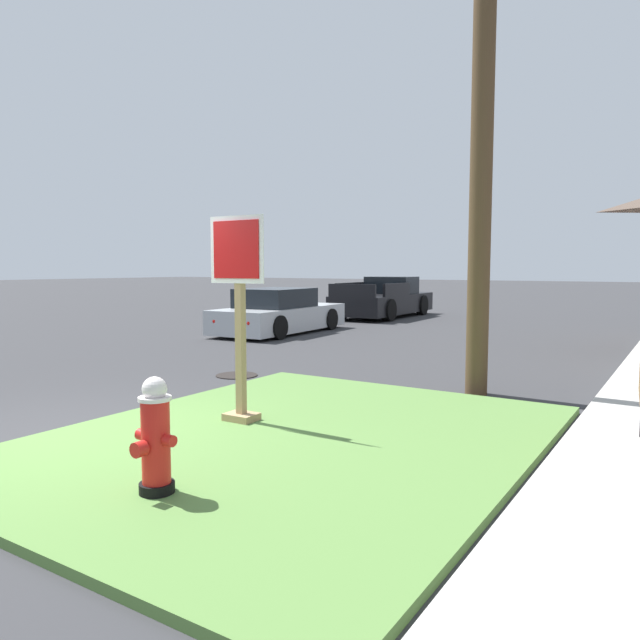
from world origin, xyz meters
name	(u,v)px	position (x,y,z in m)	size (l,w,h in m)	color
ground_plane	(58,440)	(0.00, 0.00, 0.00)	(160.00, 160.00, 0.00)	#333335
grass_corner_patch	(293,439)	(2.17, 1.27, 0.04)	(4.63, 5.88, 0.08)	#567F3D
fire_hydrant	(155,438)	(2.18, -0.60, 0.51)	(0.38, 0.34, 0.91)	black
stop_sign	(239,321)	(1.32, 1.43, 1.23)	(0.75, 0.28, 2.32)	#A3845B
manhole_cover	(237,375)	(-0.84, 3.88, 0.01)	(0.70, 0.70, 0.02)	black
parked_sedan_silver	(279,313)	(-4.18, 9.59, 0.54)	(2.10, 4.57, 1.25)	#ADB2B7
pickup_truck_black	(384,300)	(-4.11, 16.05, 0.62)	(2.22, 5.29, 1.48)	black
utility_pole	(485,12)	(3.03, 4.63, 5.31)	(1.71, 0.31, 10.26)	#4C3823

